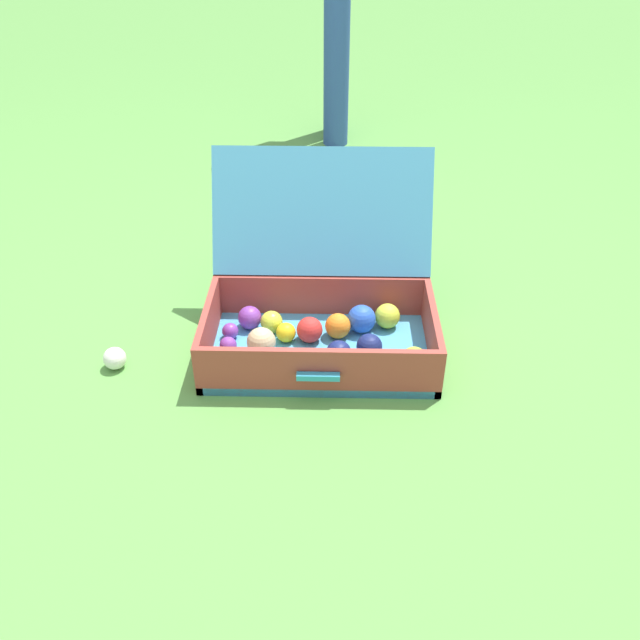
% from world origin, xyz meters
% --- Properties ---
extents(ground_plane, '(16.00, 16.00, 0.00)m').
position_xyz_m(ground_plane, '(0.00, 0.00, 0.00)').
color(ground_plane, '#569342').
extents(open_suitcase, '(0.64, 0.57, 0.48)m').
position_xyz_m(open_suitcase, '(0.06, 0.14, 0.11)').
color(open_suitcase, '#4799C6').
rests_on(open_suitcase, ground).
extents(stray_ball_on_grass, '(0.06, 0.06, 0.06)m').
position_xyz_m(stray_ball_on_grass, '(-0.50, 0.01, 0.03)').
color(stray_ball_on_grass, white).
rests_on(stray_ball_on_grass, ground).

